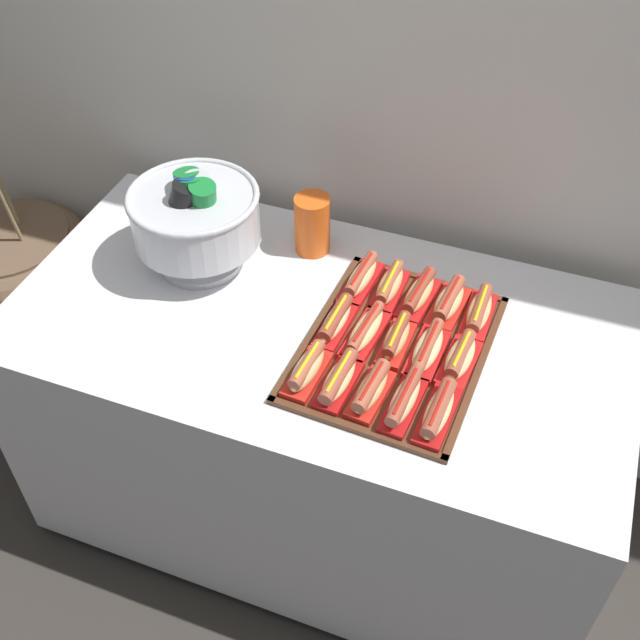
{
  "coord_description": "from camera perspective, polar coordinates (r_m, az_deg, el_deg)",
  "views": [
    {
      "loc": [
        0.47,
        -1.25,
        2.11
      ],
      "look_at": [
        0.02,
        -0.04,
        0.84
      ],
      "focal_mm": 43.7,
      "sensor_mm": 36.0,
      "label": 1
    }
  ],
  "objects": [
    {
      "name": "hot_dog_12",
      "position": [
        1.9,
        7.24,
        1.88
      ],
      "size": [
        0.08,
        0.17,
        0.06
      ],
      "color": "red",
      "rests_on": "serving_tray"
    },
    {
      "name": "hot_dog_2",
      "position": [
        1.68,
        3.74,
        -5.14
      ],
      "size": [
        0.08,
        0.16,
        0.06
      ],
      "color": "red",
      "rests_on": "serving_tray"
    },
    {
      "name": "hot_dog_1",
      "position": [
        1.7,
        1.36,
        -4.42
      ],
      "size": [
        0.07,
        0.17,
        0.06
      ],
      "color": "#B21414",
      "rests_on": "serving_tray"
    },
    {
      "name": "hot_dog_3",
      "position": [
        1.66,
        6.17,
        -5.86
      ],
      "size": [
        0.07,
        0.18,
        0.06
      ],
      "color": "#B21414",
      "rests_on": "serving_tray"
    },
    {
      "name": "hot_dog_4",
      "position": [
        1.66,
        8.63,
        -6.67
      ],
      "size": [
        0.07,
        0.18,
        0.06
      ],
      "color": "#B21414",
      "rests_on": "serving_tray"
    },
    {
      "name": "back_wall",
      "position": [
        1.98,
        5.24,
        20.14
      ],
      "size": [
        6.0,
        0.1,
        2.6
      ],
      "primitive_type": "cube",
      "color": "silver",
      "rests_on": "ground_plane"
    },
    {
      "name": "hot_dog_14",
      "position": [
        1.88,
        11.56,
        0.59
      ],
      "size": [
        0.06,
        0.17,
        0.06
      ],
      "color": "red",
      "rests_on": "serving_tray"
    },
    {
      "name": "hot_dog_5",
      "position": [
        1.82,
        1.15,
        -0.1
      ],
      "size": [
        0.07,
        0.17,
        0.06
      ],
      "color": "red",
      "rests_on": "serving_tray"
    },
    {
      "name": "cup_stack",
      "position": [
        2.02,
        -0.57,
        7.02
      ],
      "size": [
        0.09,
        0.09,
        0.16
      ],
      "color": "#EA5B19",
      "rests_on": "buffet_table"
    },
    {
      "name": "hot_dog_6",
      "position": [
        1.8,
        3.35,
        -0.8
      ],
      "size": [
        0.08,
        0.18,
        0.06
      ],
      "color": "red",
      "rests_on": "serving_tray"
    },
    {
      "name": "buffet_table",
      "position": [
        2.15,
        -0.13,
        -7.3
      ],
      "size": [
        1.51,
        0.78,
        0.8
      ],
      "color": "silver",
      "rests_on": "ground_plane"
    },
    {
      "name": "hot_dog_9",
      "position": [
        1.76,
        10.2,
        -2.78
      ],
      "size": [
        0.08,
        0.16,
        0.06
      ],
      "color": "red",
      "rests_on": "serving_tray"
    },
    {
      "name": "hot_dog_8",
      "position": [
        1.78,
        7.88,
        -2.15
      ],
      "size": [
        0.08,
        0.17,
        0.06
      ],
      "color": "red",
      "rests_on": "serving_tray"
    },
    {
      "name": "ground_plane",
      "position": [
        2.5,
        -0.11,
        -13.27
      ],
      "size": [
        10.0,
        10.0,
        0.0
      ],
      "primitive_type": "plane",
      "color": "#38332D"
    },
    {
      "name": "serving_tray",
      "position": [
        1.81,
        5.54,
        -2.09
      ],
      "size": [
        0.43,
        0.54,
        0.01
      ],
      "color": "#56331E",
      "rests_on": "buffet_table"
    },
    {
      "name": "hot_dog_10",
      "position": [
        1.93,
        3.02,
        3.08
      ],
      "size": [
        0.07,
        0.18,
        0.06
      ],
      "color": "red",
      "rests_on": "serving_tray"
    },
    {
      "name": "hot_dog_13",
      "position": [
        1.89,
        9.4,
        1.27
      ],
      "size": [
        0.08,
        0.17,
        0.06
      ],
      "color": "red",
      "rests_on": "serving_tray"
    },
    {
      "name": "hot_dog_7",
      "position": [
        1.78,
        5.61,
        -1.39
      ],
      "size": [
        0.06,
        0.15,
        0.06
      ],
      "color": "red",
      "rests_on": "serving_tray"
    },
    {
      "name": "hot_dog_11",
      "position": [
        1.92,
        5.11,
        2.48
      ],
      "size": [
        0.06,
        0.16,
        0.06
      ],
      "color": "red",
      "rests_on": "serving_tray"
    },
    {
      "name": "floor_vase",
      "position": [
        2.81,
        -20.52,
        0.77
      ],
      "size": [
        0.59,
        0.59,
        1.03
      ],
      "color": "brown",
      "rests_on": "ground_plane"
    },
    {
      "name": "punch_bowl",
      "position": [
        1.96,
        -9.14,
        7.58
      ],
      "size": [
        0.33,
        0.33,
        0.27
      ],
      "color": "silver",
      "rests_on": "buffet_table"
    },
    {
      "name": "hot_dog_0",
      "position": [
        1.71,
        -0.96,
        -3.63
      ],
      "size": [
        0.07,
        0.16,
        0.06
      ],
      "color": "red",
      "rests_on": "serving_tray"
    }
  ]
}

